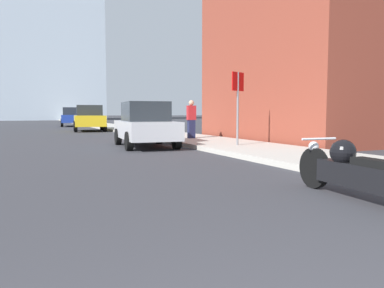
{
  "coord_description": "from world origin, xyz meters",
  "views": [
    {
      "loc": [
        -0.97,
        -0.52,
        1.19
      ],
      "look_at": [
        1.39,
        4.8,
        0.71
      ],
      "focal_mm": 35.0,
      "sensor_mm": 36.0,
      "label": 1
    }
  ],
  "objects_px": {
    "motorcycle": "(354,170)",
    "pedestrian": "(191,119)",
    "stop_sign": "(238,96)",
    "parked_car_yellow": "(89,118)",
    "parked_car_blue": "(72,117)",
    "parked_car_silver": "(145,125)"
  },
  "relations": [
    {
      "from": "motorcycle",
      "to": "pedestrian",
      "type": "distance_m",
      "value": 10.79
    },
    {
      "from": "motorcycle",
      "to": "stop_sign",
      "type": "distance_m",
      "value": 7.28
    },
    {
      "from": "parked_car_yellow",
      "to": "stop_sign",
      "type": "distance_m",
      "value": 15.21
    },
    {
      "from": "parked_car_yellow",
      "to": "parked_car_blue",
      "type": "xyz_separation_m",
      "value": [
        0.01,
        10.07,
        0.01
      ]
    },
    {
      "from": "stop_sign",
      "to": "parked_car_yellow",
      "type": "bearing_deg",
      "value": 99.27
    },
    {
      "from": "stop_sign",
      "to": "parked_car_blue",
      "type": "bearing_deg",
      "value": 95.55
    },
    {
      "from": "stop_sign",
      "to": "pedestrian",
      "type": "xyz_separation_m",
      "value": [
        0.01,
        3.74,
        -0.81
      ]
    },
    {
      "from": "parked_car_yellow",
      "to": "pedestrian",
      "type": "distance_m",
      "value": 11.51
    },
    {
      "from": "parked_car_silver",
      "to": "stop_sign",
      "type": "height_order",
      "value": "stop_sign"
    },
    {
      "from": "parked_car_silver",
      "to": "pedestrian",
      "type": "bearing_deg",
      "value": 36.76
    },
    {
      "from": "parked_car_silver",
      "to": "parked_car_yellow",
      "type": "bearing_deg",
      "value": 94.7
    },
    {
      "from": "stop_sign",
      "to": "pedestrian",
      "type": "height_order",
      "value": "stop_sign"
    },
    {
      "from": "parked_car_silver",
      "to": "parked_car_blue",
      "type": "xyz_separation_m",
      "value": [
        0.02,
        22.85,
        0.08
      ]
    },
    {
      "from": "motorcycle",
      "to": "parked_car_blue",
      "type": "relative_size",
      "value": 0.57
    },
    {
      "from": "motorcycle",
      "to": "parked_car_blue",
      "type": "distance_m",
      "value": 31.86
    },
    {
      "from": "motorcycle",
      "to": "parked_car_silver",
      "type": "height_order",
      "value": "parked_car_silver"
    },
    {
      "from": "parked_car_yellow",
      "to": "pedestrian",
      "type": "height_order",
      "value": "pedestrian"
    },
    {
      "from": "motorcycle",
      "to": "parked_car_yellow",
      "type": "xyz_separation_m",
      "value": [
        -0.23,
        21.79,
        0.45
      ]
    },
    {
      "from": "parked_car_silver",
      "to": "parked_car_yellow",
      "type": "height_order",
      "value": "parked_car_yellow"
    },
    {
      "from": "parked_car_silver",
      "to": "pedestrian",
      "type": "distance_m",
      "value": 2.91
    },
    {
      "from": "parked_car_silver",
      "to": "parked_car_yellow",
      "type": "relative_size",
      "value": 0.99
    },
    {
      "from": "motorcycle",
      "to": "parked_car_blue",
      "type": "height_order",
      "value": "parked_car_blue"
    }
  ]
}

